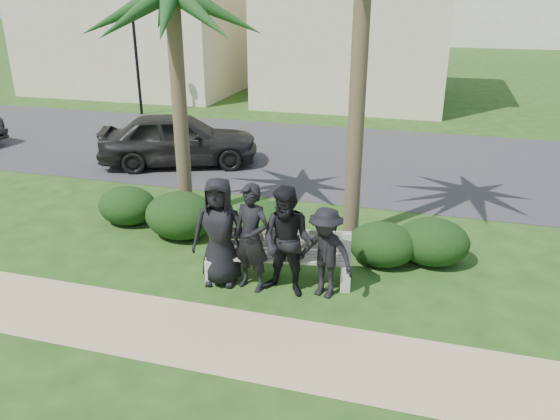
% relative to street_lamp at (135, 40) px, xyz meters
% --- Properties ---
extents(ground, '(160.00, 160.00, 0.00)m').
position_rel_street_lamp_xyz_m(ground, '(9.00, -12.00, -2.94)').
color(ground, '#203F12').
rests_on(ground, ground).
extents(footpath, '(30.00, 1.60, 0.01)m').
position_rel_street_lamp_xyz_m(footpath, '(9.00, -13.80, -2.94)').
color(footpath, tan).
rests_on(footpath, ground).
extents(asphalt_street, '(160.00, 8.00, 0.01)m').
position_rel_street_lamp_xyz_m(asphalt_street, '(9.00, -4.00, -2.94)').
color(asphalt_street, '#2D2D30').
rests_on(asphalt_street, ground).
extents(stucco_bldg_left, '(10.40, 8.40, 7.30)m').
position_rel_street_lamp_xyz_m(stucco_bldg_left, '(-3.00, 6.00, 0.72)').
color(stucco_bldg_left, beige).
rests_on(stucco_bldg_left, ground).
extents(stucco_bldg_right, '(8.40, 8.40, 7.30)m').
position_rel_street_lamp_xyz_m(stucco_bldg_right, '(8.00, 6.00, 0.72)').
color(stucco_bldg_right, beige).
rests_on(stucco_bldg_right, ground).
extents(street_lamp, '(0.36, 0.36, 4.29)m').
position_rel_street_lamp_xyz_m(street_lamp, '(0.00, 0.00, 0.00)').
color(street_lamp, black).
rests_on(street_lamp, ground).
extents(park_bench, '(2.59, 1.02, 0.87)m').
position_rel_street_lamp_xyz_m(park_bench, '(9.43, -11.89, -2.55)').
color(park_bench, gray).
rests_on(park_bench, ground).
extents(man_a, '(1.01, 0.74, 1.91)m').
position_rel_street_lamp_xyz_m(man_a, '(8.48, -12.21, -1.99)').
color(man_a, black).
rests_on(man_a, ground).
extents(man_b, '(0.77, 0.60, 1.87)m').
position_rel_street_lamp_xyz_m(man_b, '(9.06, -12.26, -2.01)').
color(man_b, black).
rests_on(man_b, ground).
extents(man_c, '(1.02, 0.85, 1.88)m').
position_rel_street_lamp_xyz_m(man_c, '(9.68, -12.26, -2.00)').
color(man_c, black).
rests_on(man_c, ground).
extents(man_d, '(1.13, 0.84, 1.56)m').
position_rel_street_lamp_xyz_m(man_d, '(10.29, -12.16, -2.16)').
color(man_d, black).
rests_on(man_d, ground).
extents(hedge_a, '(1.29, 1.07, 0.84)m').
position_rel_street_lamp_xyz_m(hedge_a, '(5.52, -10.32, -2.52)').
color(hedge_a, black).
rests_on(hedge_a, ground).
extents(hedge_b, '(1.50, 1.24, 0.98)m').
position_rel_street_lamp_xyz_m(hedge_b, '(6.96, -10.64, -2.45)').
color(hedge_b, black).
rests_on(hedge_b, ground).
extents(hedge_c, '(1.33, 1.10, 0.87)m').
position_rel_street_lamp_xyz_m(hedge_c, '(8.68, -10.37, -2.51)').
color(hedge_c, black).
rests_on(hedge_c, ground).
extents(hedge_e, '(1.26, 1.04, 0.82)m').
position_rel_street_lamp_xyz_m(hedge_e, '(11.08, -10.72, -2.53)').
color(hedge_e, black).
rests_on(hedge_e, ground).
extents(hedge_f, '(1.36, 1.12, 0.89)m').
position_rel_street_lamp_xyz_m(hedge_f, '(11.97, -10.41, -2.50)').
color(hedge_f, black).
rests_on(hedge_f, ground).
extents(car_a, '(4.86, 3.36, 1.54)m').
position_rel_street_lamp_xyz_m(car_a, '(4.70, -6.04, -2.18)').
color(car_a, black).
rests_on(car_a, ground).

